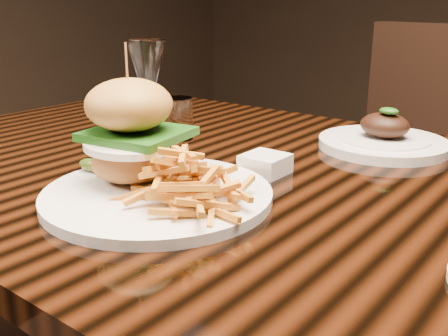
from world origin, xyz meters
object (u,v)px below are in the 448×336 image
Objects in this scene: dining_table at (283,223)px; burger_plate at (153,161)px; wine_glass at (147,69)px; chair_far at (412,164)px; far_dish at (383,140)px.

dining_table is 0.25m from burger_plate.
chair_far is at bearing 75.23° from wine_glass.
burger_plate is 0.31m from wine_glass.
chair_far is (0.02, 1.08, -0.27)m from burger_plate.
far_dish is (0.15, 0.45, -0.04)m from burger_plate.
far_dish is 0.25× the size of chair_far.
dining_table is at bearing -2.70° from wine_glass.
far_dish is (0.05, 0.27, 0.09)m from dining_table.
wine_glass is (-0.21, 0.20, 0.09)m from burger_plate.
burger_plate reaches higher than far_dish.
far_dish is 0.68m from chair_far.
wine_glass reaches higher than dining_table.
wine_glass is 0.97m from chair_far.
wine_glass is 0.47m from far_dish.
dining_table is 0.39m from wine_glass.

